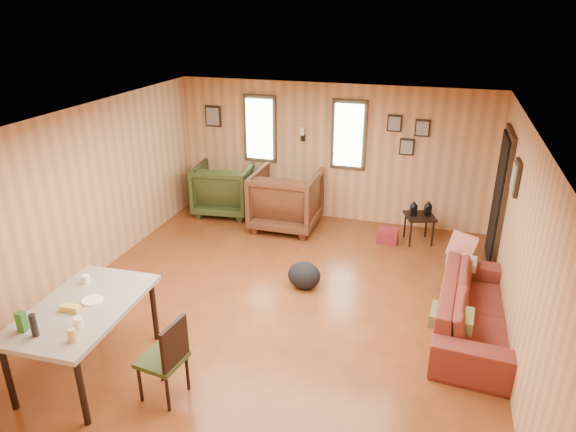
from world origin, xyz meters
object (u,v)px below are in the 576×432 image
object	(u,v)px
recliner_green	(225,186)
end_table	(248,195)
dining_table	(82,313)
recliner_brown	(286,197)
side_table	(420,214)
sofa	(478,302)

from	to	relation	value
recliner_green	end_table	bearing A→B (deg)	169.89
recliner_green	dining_table	world-z (taller)	recliner_green
recliner_brown	side_table	world-z (taller)	recliner_brown
recliner_brown	end_table	distance (m)	0.88
end_table	side_table	distance (m)	3.06
recliner_green	side_table	bearing A→B (deg)	169.21
sofa	side_table	world-z (taller)	sofa
end_table	dining_table	bearing A→B (deg)	-90.68
side_table	end_table	bearing A→B (deg)	175.58
side_table	dining_table	world-z (taller)	dining_table
recliner_brown	end_table	xyz separation A→B (m)	(-0.81, 0.29, -0.15)
dining_table	side_table	bearing A→B (deg)	51.62
end_table	side_table	world-z (taller)	end_table
recliner_brown	dining_table	bearing A→B (deg)	78.15
side_table	recliner_green	bearing A→B (deg)	175.68
side_table	dining_table	size ratio (longest dim) A/B	0.45
sofa	dining_table	size ratio (longest dim) A/B	1.34
end_table	sofa	bearing A→B (deg)	-34.04
sofa	recliner_brown	size ratio (longest dim) A/B	1.92
side_table	recliner_brown	bearing A→B (deg)	-178.66
sofa	recliner_brown	world-z (taller)	recliner_brown
sofa	recliner_green	distance (m)	5.07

